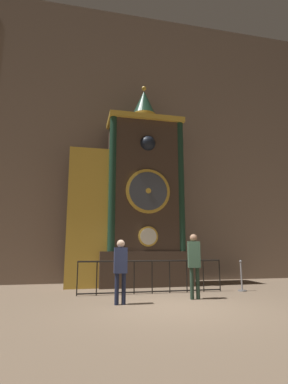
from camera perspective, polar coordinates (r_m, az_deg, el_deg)
ground_plane at (r=7.85m, az=5.78°, el=-21.03°), size 28.00×28.00×0.00m
cathedral_back_wall at (r=14.21m, az=-2.42°, el=10.11°), size 24.00×0.32×12.90m
clock_tower at (r=12.05m, az=-2.30°, el=-1.64°), size 4.78×1.77×8.37m
railing_fence at (r=9.94m, az=1.56°, el=-15.51°), size 4.72×0.05×1.03m
visitor_near at (r=8.05m, az=-4.49°, el=-13.71°), size 0.35×0.24×1.64m
visitor_far at (r=8.95m, az=9.52°, el=-12.53°), size 0.38×0.29×1.82m
stanchion_post at (r=10.99m, az=18.12°, el=-15.81°), size 0.28×0.28×1.02m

